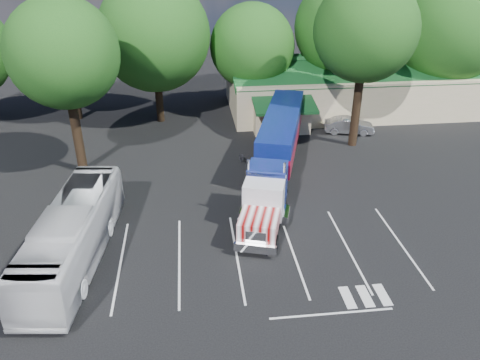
{
  "coord_description": "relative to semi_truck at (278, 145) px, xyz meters",
  "views": [
    {
      "loc": [
        -2.2,
        -27.08,
        15.93
      ],
      "look_at": [
        0.78,
        -0.72,
        2.0
      ],
      "focal_mm": 35.0,
      "sensor_mm": 36.0,
      "label": 1
    }
  ],
  "objects": [
    {
      "name": "tree_near_right",
      "position": [
        7.42,
        4.69,
        7.16
      ],
      "size": [
        8.0,
        8.0,
        13.5
      ],
      "color": "black",
      "rests_on": "ground"
    },
    {
      "name": "tree_row_f",
      "position": [
        18.92,
        12.99,
        5.49
      ],
      "size": [
        10.4,
        10.4,
        13.0
      ],
      "color": "black",
      "rests_on": "ground"
    },
    {
      "name": "tree_row_d",
      "position": [
        -0.08,
        13.69,
        4.28
      ],
      "size": [
        8.0,
        8.0,
        10.6
      ],
      "color": "black",
      "rests_on": "ground"
    },
    {
      "name": "tour_bus",
      "position": [
        -12.87,
        -9.09,
        -0.66
      ],
      "size": [
        4.04,
        12.02,
        3.28
      ],
      "primitive_type": "imported",
      "rotation": [
        0.0,
        0.0,
        -0.11
      ],
      "color": "silver",
      "rests_on": "ground"
    },
    {
      "name": "tree_near_left",
      "position": [
        -14.58,
        2.19,
        6.51
      ],
      "size": [
        7.6,
        7.6,
        12.65
      ],
      "color": "black",
      "rests_on": "ground"
    },
    {
      "name": "tree_row_b",
      "position": [
        -17.08,
        13.99,
        4.83
      ],
      "size": [
        8.4,
        8.4,
        11.35
      ],
      "color": "black",
      "rests_on": "ground"
    },
    {
      "name": "tree_row_e",
      "position": [
        8.92,
        14.19,
        5.78
      ],
      "size": [
        9.6,
        9.6,
        12.9
      ],
      "color": "black",
      "rests_on": "ground"
    },
    {
      "name": "ground",
      "position": [
        -4.08,
        -3.81,
        -2.3
      ],
      "size": [
        120.0,
        120.0,
        0.0
      ],
      "primitive_type": "plane",
      "color": "black",
      "rests_on": "ground"
    },
    {
      "name": "bicycle",
      "position": [
        -2.28,
        1.75,
        -1.8
      ],
      "size": [
        1.15,
        2.02,
        1.0
      ],
      "primitive_type": "imported",
      "rotation": [
        0.0,
        0.0,
        0.27
      ],
      "color": "black",
      "rests_on": "ground"
    },
    {
      "name": "semi_truck",
      "position": [
        0.0,
        0.0,
        0.0
      ],
      "size": [
        7.95,
        19.27,
        4.07
      ],
      "rotation": [
        0.0,
        0.0,
        -0.3
      ],
      "color": "black",
      "rests_on": "ground"
    },
    {
      "name": "tree_row_c",
      "position": [
        -9.08,
        12.39,
        5.74
      ],
      "size": [
        10.0,
        10.0,
        13.05
      ],
      "color": "black",
      "rests_on": "ground"
    },
    {
      "name": "woman",
      "position": [
        -2.38,
        -9.81,
        -1.45
      ],
      "size": [
        0.42,
        0.63,
        1.71
      ],
      "primitive_type": "imported",
      "rotation": [
        0.0,
        0.0,
        1.59
      ],
      "color": "black",
      "rests_on": "ground"
    },
    {
      "name": "event_hall",
      "position": [
        9.66,
        13.99,
        -0.09
      ],
      "size": [
        24.2,
        14.12,
        5.55
      ],
      "color": "#CAB296",
      "rests_on": "ground"
    },
    {
      "name": "silver_sedan",
      "position": [
        7.92,
        7.27,
        -1.58
      ],
      "size": [
        4.58,
        2.39,
        1.44
      ],
      "primitive_type": "imported",
      "rotation": [
        0.0,
        0.0,
        1.36
      ],
      "color": "#929398",
      "rests_on": "ground"
    }
  ]
}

